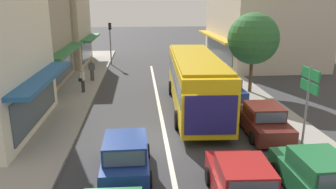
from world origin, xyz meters
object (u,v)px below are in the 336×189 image
city_bus (195,79)px  pedestrian_browsing_midblock (92,69)px  hatchback_queue_far_back (126,157)px  street_tree_right (253,39)px  parked_hatchback_kerb_front (316,177)px  pedestrian_with_handbag_near (82,79)px  traffic_light_downstreet (110,36)px  parked_sedan_kerb_second (263,120)px  parked_wagon_kerb_rear (212,71)px  directional_road_sign (309,88)px  sedan_adjacent_lane_lead (243,186)px  parked_sedan_kerb_third (226,89)px

city_bus → pedestrian_browsing_midblock: city_bus is taller
hatchback_queue_far_back → street_tree_right: (8.23, 10.47, 3.09)m
parked_hatchback_kerb_front → pedestrian_with_handbag_near: bearing=126.0°
city_bus → traffic_light_downstreet: bearing=112.1°
parked_hatchback_kerb_front → pedestrian_with_handbag_near: pedestrian_with_handbag_near is taller
parked_sedan_kerb_second → parked_wagon_kerb_rear: (-0.05, 11.33, 0.08)m
parked_hatchback_kerb_front → pedestrian_browsing_midblock: bearing=119.4°
city_bus → street_tree_right: 5.82m
directional_road_sign → street_tree_right: size_ratio=0.65×
pedestrian_with_handbag_near → sedan_adjacent_lane_lead: bearing=-62.4°
parked_wagon_kerb_rear → street_tree_right: (1.81, -4.22, 3.06)m
parked_sedan_kerb_second → pedestrian_browsing_midblock: size_ratio=2.61×
city_bus → directional_road_sign: directional_road_sign is taller
hatchback_queue_far_back → parked_wagon_kerb_rear: size_ratio=0.82×
city_bus → street_tree_right: (4.44, 3.23, 1.92)m
city_bus → traffic_light_downstreet: size_ratio=2.61×
city_bus → parked_sedan_kerb_third: (2.43, 2.19, -1.22)m
parked_sedan_kerb_second → parked_sedan_kerb_third: size_ratio=1.00×
hatchback_queue_far_back → parked_sedan_kerb_third: 11.30m
street_tree_right → pedestrian_browsing_midblock: size_ratio=3.40×
hatchback_queue_far_back → pedestrian_with_handbag_near: (-3.36, 11.26, 0.36)m
parked_wagon_kerb_rear → pedestrian_with_handbag_near: 10.37m
pedestrian_with_handbag_near → traffic_light_downstreet: bearing=84.3°
parked_wagon_kerb_rear → traffic_light_downstreet: 11.65m
parked_hatchback_kerb_front → parked_sedan_kerb_second: 5.36m
directional_road_sign → pedestrian_with_handbag_near: size_ratio=2.21×
directional_road_sign → pedestrian_with_handbag_near: 14.69m
street_tree_right → parked_hatchback_kerb_front: bearing=-99.0°
parked_sedan_kerb_third → parked_wagon_kerb_rear: parked_wagon_kerb_rear is taller
directional_road_sign → hatchback_queue_far_back: bearing=-167.2°
traffic_light_downstreet → directional_road_sign: (9.99, -20.40, -0.15)m
sedan_adjacent_lane_lead → directional_road_sign: (4.01, 4.02, 2.04)m
traffic_light_downstreet → street_tree_right: bearing=-48.0°
parked_hatchback_kerb_front → parked_wagon_kerb_rear: (0.17, 16.68, 0.04)m
traffic_light_downstreet → pedestrian_browsing_midblock: traffic_light_downstreet is taller
sedan_adjacent_lane_lead → parked_wagon_kerb_rear: size_ratio=0.94×
parked_sedan_kerb_third → pedestrian_with_handbag_near: bearing=169.2°
city_bus → parked_hatchback_kerb_front: bearing=-75.1°
sedan_adjacent_lane_lead → street_tree_right: (4.52, 12.73, 3.14)m
street_tree_right → pedestrian_browsing_midblock: (-11.43, 4.30, -2.73)m
directional_road_sign → parked_sedan_kerb_second: bearing=127.8°
parked_sedan_kerb_second → directional_road_sign: (1.25, -1.61, 2.04)m
parked_sedan_kerb_third → street_tree_right: size_ratio=0.77×
parked_sedan_kerb_second → traffic_light_downstreet: size_ratio=1.01×
parked_hatchback_kerb_front → pedestrian_browsing_midblock: 19.25m
sedan_adjacent_lane_lead → pedestrian_with_handbag_near: (-7.07, 13.52, 0.40)m
sedan_adjacent_lane_lead → parked_sedan_kerb_third: bearing=77.9°
sedan_adjacent_lane_lead → traffic_light_downstreet: bearing=103.8°
hatchback_queue_far_back → street_tree_right: street_tree_right is taller
sedan_adjacent_lane_lead → pedestrian_with_handbag_near: bearing=117.6°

